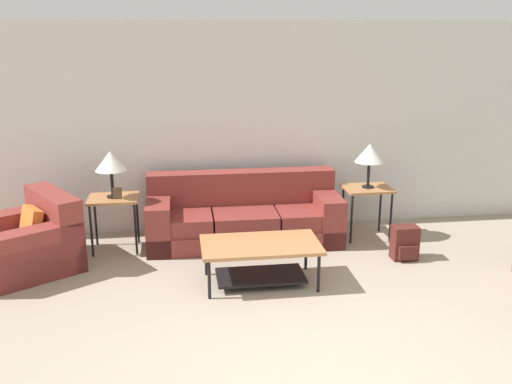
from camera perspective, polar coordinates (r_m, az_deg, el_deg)
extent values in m
cube|color=silver|center=(7.24, 0.23, 6.48)|extent=(9.04, 0.06, 2.60)
cube|color=maroon|center=(6.92, -1.18, -4.18)|extent=(2.31, 0.86, 0.22)
cube|color=maroon|center=(6.80, -7.62, -2.84)|extent=(0.75, 0.76, 0.20)
cube|color=maroon|center=(6.83, -1.17, -2.59)|extent=(0.75, 0.76, 0.20)
cube|color=maroon|center=(6.95, 5.13, -2.31)|extent=(0.75, 0.76, 0.20)
cube|color=maroon|center=(7.04, -1.47, 0.53)|extent=(2.30, 0.28, 0.40)
cube|color=maroon|center=(6.83, -9.66, -3.10)|extent=(0.29, 0.84, 0.58)
cube|color=maroon|center=(7.04, 7.02, -2.40)|extent=(0.29, 0.84, 0.58)
cube|color=maroon|center=(6.61, -22.36, -5.62)|extent=(1.39, 1.39, 0.40)
cube|color=maroon|center=(6.60, -19.61, -1.69)|extent=(0.75, 0.98, 0.40)
cube|color=maroon|center=(6.91, -23.41, -4.09)|extent=(1.00, 0.77, 0.56)
cube|color=maroon|center=(6.25, -21.36, -5.94)|extent=(1.00, 0.77, 0.56)
cube|color=orange|center=(6.55, -21.59, -2.94)|extent=(0.34, 0.39, 0.36)
cube|color=#A87042|center=(5.73, 0.45, -5.30)|extent=(1.19, 0.68, 0.04)
cylinder|color=black|center=(5.51, -4.70, -8.72)|extent=(0.03, 0.03, 0.40)
cylinder|color=black|center=(5.66, 6.29, -8.06)|extent=(0.03, 0.03, 0.40)
cylinder|color=black|center=(6.03, -5.02, -6.50)|extent=(0.03, 0.03, 0.40)
cylinder|color=black|center=(6.16, 5.02, -5.97)|extent=(0.03, 0.03, 0.40)
cube|color=black|center=(5.87, 0.45, -8.37)|extent=(0.89, 0.47, 0.02)
cube|color=#A87042|center=(6.73, -14.08, -0.63)|extent=(0.57, 0.45, 0.03)
cylinder|color=black|center=(6.69, -16.15, -3.80)|extent=(0.03, 0.03, 0.61)
cylinder|color=black|center=(6.63, -11.95, -3.67)|extent=(0.03, 0.03, 0.61)
cylinder|color=black|center=(7.04, -15.74, -2.77)|extent=(0.03, 0.03, 0.61)
cylinder|color=black|center=(6.98, -11.76, -2.64)|extent=(0.03, 0.03, 0.61)
cube|color=#A87042|center=(7.07, 11.11, 0.34)|extent=(0.57, 0.45, 0.03)
cylinder|color=black|center=(6.92, 9.53, -2.71)|extent=(0.03, 0.03, 0.61)
cylinder|color=black|center=(7.08, 13.33, -2.50)|extent=(0.03, 0.03, 0.61)
cylinder|color=black|center=(7.25, 8.67, -1.77)|extent=(0.03, 0.03, 0.61)
cylinder|color=black|center=(7.41, 12.31, -1.59)|extent=(0.03, 0.03, 0.61)
cylinder|color=black|center=(6.73, -14.10, -0.44)|extent=(0.14, 0.14, 0.02)
cylinder|color=black|center=(6.69, -14.19, 0.87)|extent=(0.04, 0.04, 0.30)
cone|color=white|center=(6.62, -14.34, 3.04)|extent=(0.35, 0.35, 0.22)
cylinder|color=black|center=(7.06, 11.12, 0.53)|extent=(0.14, 0.14, 0.02)
cylinder|color=black|center=(7.02, 11.19, 1.78)|extent=(0.04, 0.04, 0.30)
cone|color=white|center=(6.96, 11.30, 3.85)|extent=(0.35, 0.35, 0.22)
cube|color=#4C1E19|center=(6.62, 14.64, -4.92)|extent=(0.28, 0.19, 0.39)
cube|color=#4C1E19|center=(6.55, 14.97, -5.90)|extent=(0.21, 0.05, 0.15)
cylinder|color=#4C1E19|center=(6.69, 13.67, -4.47)|extent=(0.02, 0.02, 0.29)
cylinder|color=#4C1E19|center=(6.74, 14.90, -4.38)|extent=(0.02, 0.02, 0.29)
cube|color=#4C3828|center=(6.64, -13.71, -0.12)|extent=(0.10, 0.04, 0.13)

